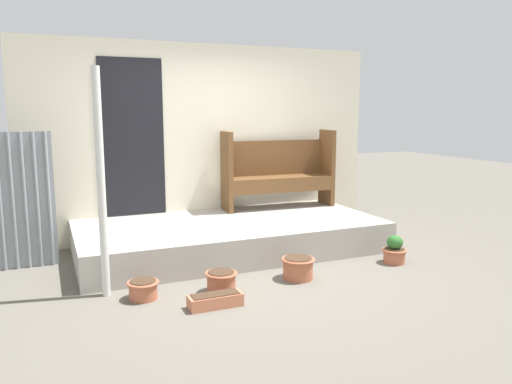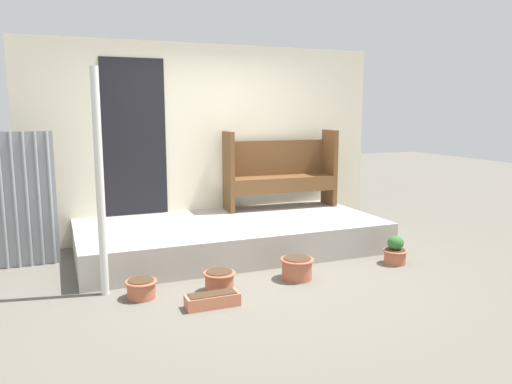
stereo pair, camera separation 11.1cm
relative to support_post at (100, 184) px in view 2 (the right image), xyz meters
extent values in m
plane|color=#666056|center=(1.56, 0.09, -1.06)|extent=(24.00, 24.00, 0.00)
cube|color=#A8A399|center=(1.61, 0.96, -0.87)|extent=(3.67, 1.74, 0.37)
cube|color=beige|center=(1.61, 1.86, 0.24)|extent=(4.87, 0.06, 2.60)
cube|color=black|center=(0.60, 1.82, 0.32)|extent=(0.80, 0.02, 2.00)
cylinder|color=gray|center=(-0.92, 1.20, -0.31)|extent=(0.04, 0.04, 1.50)
cylinder|color=gray|center=(-0.80, 1.20, -0.31)|extent=(0.04, 0.04, 1.50)
cylinder|color=gray|center=(-0.68, 1.20, -0.31)|extent=(0.04, 0.04, 1.50)
cylinder|color=gray|center=(-0.56, 1.20, -0.31)|extent=(0.04, 0.04, 1.50)
cylinder|color=gray|center=(-0.44, 1.20, -0.31)|extent=(0.04, 0.04, 1.50)
cylinder|color=silver|center=(0.00, 0.00, 0.00)|extent=(0.08, 0.08, 2.11)
cube|color=brown|center=(1.79, 1.59, -0.15)|extent=(0.08, 0.40, 1.08)
cube|color=brown|center=(3.30, 1.51, -0.15)|extent=(0.08, 0.40, 1.08)
cube|color=brown|center=(2.55, 1.55, -0.27)|extent=(1.47, 0.47, 0.04)
cube|color=brown|center=(2.54, 1.37, -0.37)|extent=(1.46, 0.10, 0.16)
cube|color=brown|center=(2.55, 1.73, 0.00)|extent=(1.46, 0.11, 0.49)
cylinder|color=#B26042|center=(0.30, -0.23, -0.97)|extent=(0.26, 0.26, 0.17)
torus|color=#B26042|center=(0.30, -0.23, -0.90)|extent=(0.30, 0.30, 0.02)
cylinder|color=#422D1E|center=(0.30, -0.23, -0.88)|extent=(0.24, 0.24, 0.01)
cylinder|color=#B26042|center=(1.02, -0.35, -0.96)|extent=(0.27, 0.27, 0.20)
torus|color=#B26042|center=(1.02, -0.35, -0.87)|extent=(0.31, 0.31, 0.02)
cylinder|color=#422D1E|center=(1.02, -0.35, -0.86)|extent=(0.25, 0.25, 0.01)
cylinder|color=#B26042|center=(1.88, -0.30, -0.95)|extent=(0.31, 0.31, 0.22)
torus|color=#B26042|center=(1.88, -0.30, -0.85)|extent=(0.35, 0.35, 0.02)
cylinder|color=#422D1E|center=(1.88, -0.30, -0.83)|extent=(0.28, 0.28, 0.01)
cylinder|color=#B26042|center=(3.15, -0.25, -0.98)|extent=(0.24, 0.24, 0.16)
torus|color=#B26042|center=(3.15, -0.25, -0.91)|extent=(0.28, 0.28, 0.02)
cylinder|color=#422D1E|center=(3.15, -0.25, -0.89)|extent=(0.22, 0.22, 0.01)
ellipsoid|color=#2D6628|center=(3.15, -0.25, -0.81)|extent=(0.18, 0.18, 0.16)
cube|color=#C67251|center=(0.86, -0.67, -1.00)|extent=(0.48, 0.17, 0.11)
cube|color=#422D1E|center=(0.86, -0.67, -0.94)|extent=(0.42, 0.15, 0.01)
camera|label=1|loc=(-0.47, -4.69, 0.68)|focal=35.00mm
camera|label=2|loc=(-0.36, -4.73, 0.68)|focal=35.00mm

